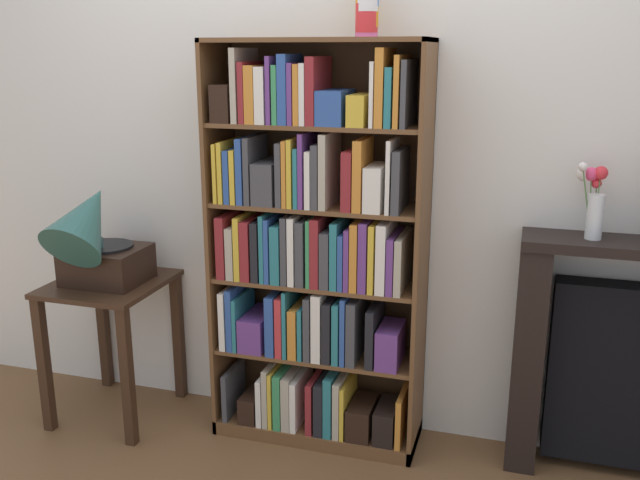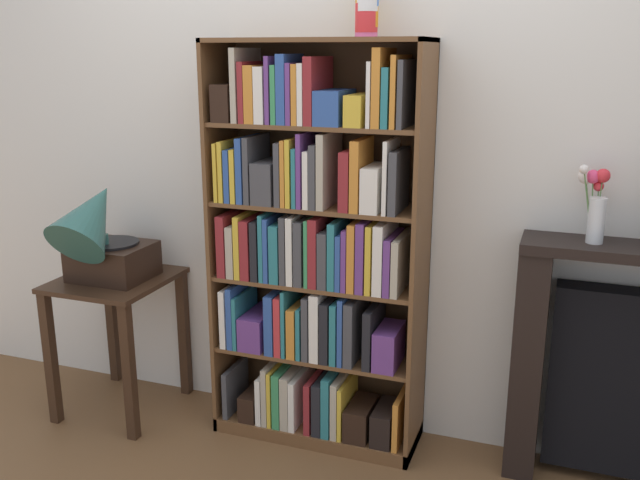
# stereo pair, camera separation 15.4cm
# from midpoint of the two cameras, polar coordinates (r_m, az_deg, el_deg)

# --- Properties ---
(ground_plane) EXTENTS (7.98, 6.40, 0.02)m
(ground_plane) POSITION_cam_midpoint_polar(r_m,az_deg,el_deg) (3.14, 0.45, -16.79)
(ground_plane) COLOR brown
(wall_back) EXTENTS (4.98, 0.08, 2.60)m
(wall_back) POSITION_cam_midpoint_polar(r_m,az_deg,el_deg) (2.94, 6.35, 8.25)
(wall_back) COLOR silver
(wall_back) RESTS_ON ground
(bookshelf) EXTENTS (0.89, 0.32, 1.70)m
(bookshelf) POSITION_cam_midpoint_polar(r_m,az_deg,el_deg) (2.90, 1.04, -1.57)
(bookshelf) COLOR brown
(bookshelf) RESTS_ON ground
(side_table_left) EXTENTS (0.48, 0.52, 0.65)m
(side_table_left) POSITION_cam_midpoint_polar(r_m,az_deg,el_deg) (3.35, -15.07, -5.69)
(side_table_left) COLOR #382316
(side_table_left) RESTS_ON ground
(gramophone) EXTENTS (0.33, 0.47, 0.52)m
(gramophone) POSITION_cam_midpoint_polar(r_m,az_deg,el_deg) (3.17, -16.29, 0.42)
(gramophone) COLOR black
(gramophone) RESTS_ON side_table_left
(flower_vase) EXTENTS (0.11, 0.11, 0.29)m
(flower_vase) POSITION_cam_midpoint_polar(r_m,az_deg,el_deg) (2.75, 23.18, 2.94)
(flower_vase) COLOR silver
(flower_vase) RESTS_ON fireplace_mantel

